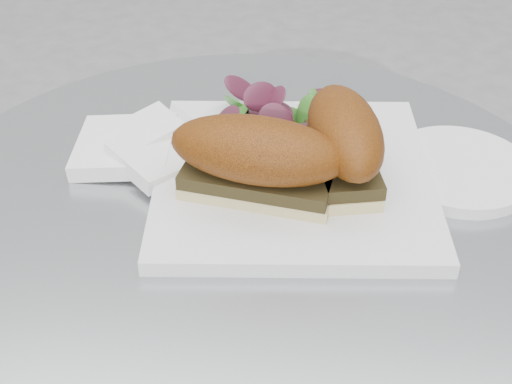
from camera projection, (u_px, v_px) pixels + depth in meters
table at (247, 378)px, 0.84m from camera, size 0.70×0.70×0.73m
plate at (293, 177)px, 0.73m from camera, size 0.30×0.30×0.02m
sandwich_left at (257, 158)px, 0.67m from camera, size 0.18×0.10×0.08m
sandwich_right at (344, 139)px, 0.69m from camera, size 0.10×0.16×0.08m
salad at (276, 107)px, 0.77m from camera, size 0.12×0.12×0.05m
napkin at (142, 155)px, 0.76m from camera, size 0.16×0.16×0.02m
saucer at (459, 169)px, 0.74m from camera, size 0.15×0.15×0.01m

